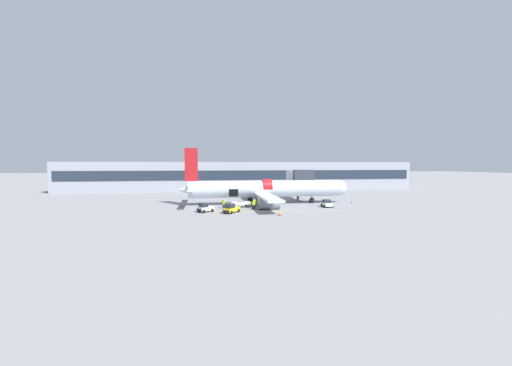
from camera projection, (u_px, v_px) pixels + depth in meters
ground_plane at (273, 210)px, 53.46m from camera, size 500.00×500.00×0.00m
apron_marking_line at (273, 211)px, 51.33m from camera, size 23.41×1.92×0.01m
terminal_strip at (243, 176)px, 94.23m from camera, size 104.11×8.54×8.36m
jet_bridge_stub at (299, 179)px, 67.26m from camera, size 4.15×8.90×6.59m
airplane at (264, 190)px, 60.92m from camera, size 33.22×28.07×10.75m
baggage_tug_lead at (231, 209)px, 49.83m from camera, size 2.98×3.36×1.52m
baggage_tug_mid at (327, 204)px, 56.62m from camera, size 2.06×2.71×1.36m
baggage_tug_rear at (205, 208)px, 50.65m from camera, size 2.86×2.63×1.56m
baggage_cart_loading at (241, 204)px, 56.10m from camera, size 4.30×2.15×1.07m
ground_crew_loader_a at (224, 204)px, 54.42m from camera, size 0.51×0.51×1.59m
ground_crew_loader_b at (254, 203)px, 54.94m from camera, size 0.55×0.55×1.71m
ground_crew_driver at (223, 203)px, 55.89m from camera, size 0.56×0.49×1.63m
ground_crew_supervisor at (253, 205)px, 53.43m from camera, size 0.58×0.44×1.67m
ground_crew_helper at (258, 203)px, 56.34m from camera, size 0.52×0.50×1.58m
suitcase_on_tarmac_upright at (232, 208)px, 53.91m from camera, size 0.48×0.43×0.59m
safety_cone_nose at (352, 202)px, 62.29m from camera, size 0.54×0.54×0.62m
safety_cone_engine_left at (280, 213)px, 47.49m from camera, size 0.61×0.61×0.65m
safety_cone_wingtip at (275, 207)px, 54.31m from camera, size 0.56×0.56×0.59m
safety_cone_tail at (183, 205)px, 56.91m from camera, size 0.63×0.63×0.61m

